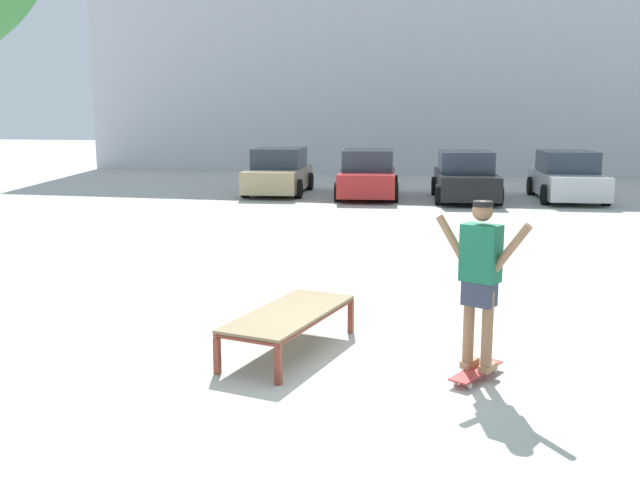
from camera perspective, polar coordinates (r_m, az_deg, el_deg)
name	(u,v)px	position (r m, az deg, el deg)	size (l,w,h in m)	color
ground_plane	(332,366)	(7.51, 1.01, -10.14)	(120.00, 120.00, 0.00)	#B7B5AD
building_facade	(548,27)	(33.44, 17.91, 16.05)	(41.64, 4.00, 12.72)	silver
skate_box	(290,316)	(7.83, -2.47, -6.10)	(1.14, 2.02, 0.46)	brown
skateboard	(476,371)	(7.32, 12.47, -10.29)	(0.53, 0.81, 0.09)	#B23333
skater	(480,274)	(7.04, 12.79, -2.66)	(0.93, 0.51, 1.69)	#8E6647
car_tan	(279,173)	(23.70, -3.32, 5.43)	(2.24, 4.35, 1.50)	tan
car_red	(368,175)	(22.70, 3.88, 5.22)	(2.31, 4.38, 1.50)	red
car_black	(465,178)	(22.28, 11.62, 4.95)	(2.27, 4.37, 1.50)	black
car_silver	(567,178)	(23.12, 19.27, 4.77)	(2.21, 4.34, 1.50)	#B7BABF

